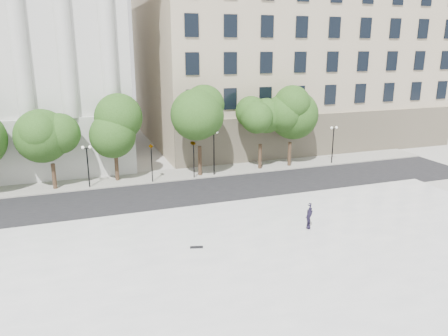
{
  "coord_description": "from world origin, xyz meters",
  "views": [
    {
      "loc": [
        -7.66,
        -16.75,
        12.42
      ],
      "look_at": [
        1.73,
        10.0,
        4.45
      ],
      "focal_mm": 35.0,
      "sensor_mm": 36.0,
      "label": 1
    }
  ],
  "objects_px": {
    "traffic_light_west": "(151,144)",
    "person_lying": "(308,225)",
    "skateboard": "(197,247)",
    "traffic_light_east": "(193,141)"
  },
  "relations": [
    {
      "from": "traffic_light_east",
      "to": "skateboard",
      "type": "xyz_separation_m",
      "value": [
        -4.14,
        -15.42,
        -3.26
      ]
    },
    {
      "from": "traffic_light_west",
      "to": "traffic_light_east",
      "type": "distance_m",
      "value": 4.04
    },
    {
      "from": "traffic_light_west",
      "to": "skateboard",
      "type": "height_order",
      "value": "traffic_light_west"
    },
    {
      "from": "traffic_light_east",
      "to": "skateboard",
      "type": "height_order",
      "value": "traffic_light_east"
    },
    {
      "from": "traffic_light_west",
      "to": "skateboard",
      "type": "relative_size",
      "value": 5.34
    },
    {
      "from": "person_lying",
      "to": "traffic_light_east",
      "type": "bearing_deg",
      "value": 59.77
    },
    {
      "from": "traffic_light_west",
      "to": "skateboard",
      "type": "distance_m",
      "value": 15.76
    },
    {
      "from": "traffic_light_west",
      "to": "person_lying",
      "type": "xyz_separation_m",
      "value": [
        7.84,
        -15.14,
        -3.04
      ]
    },
    {
      "from": "traffic_light_west",
      "to": "traffic_light_east",
      "type": "xyz_separation_m",
      "value": [
        4.04,
        0.0,
        0.01
      ]
    },
    {
      "from": "traffic_light_west",
      "to": "traffic_light_east",
      "type": "relative_size",
      "value": 1.0
    }
  ]
}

